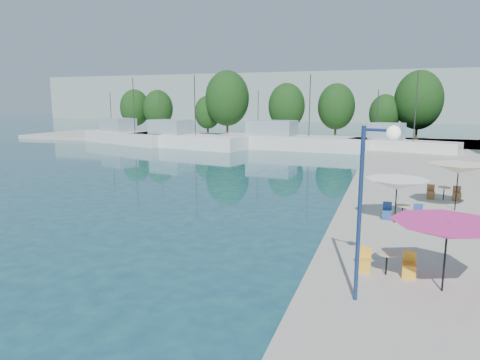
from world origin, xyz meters
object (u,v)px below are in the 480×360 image
at_px(trawler_04, 399,146).
at_px(umbrella_white, 397,184).
at_px(trawler_03, 290,141).
at_px(umbrella_cream, 459,169).
at_px(street_lamp, 372,182).
at_px(trawler_01, 127,136).
at_px(umbrella_pink, 447,231).
at_px(trawler_02, 183,140).

height_order(trawler_04, umbrella_white, trawler_04).
xyz_separation_m(trawler_03, umbrella_white, (13.12, -35.69, 1.39)).
distance_m(umbrella_cream, street_lamp, 13.22).
bearing_deg(umbrella_white, trawler_04, 88.82).
bearing_deg(street_lamp, trawler_01, 148.77).
relative_size(trawler_03, umbrella_pink, 6.36).
relative_size(trawler_04, umbrella_white, 4.41).
bearing_deg(trawler_03, street_lamp, -70.00).
bearing_deg(umbrella_pink, umbrella_cream, 81.11).
bearing_deg(umbrella_cream, trawler_01, 142.54).
height_order(trawler_03, umbrella_white, trawler_03).
relative_size(trawler_03, umbrella_cream, 6.86).
relative_size(trawler_01, street_lamp, 3.53).
distance_m(trawler_03, street_lamp, 46.45).
height_order(umbrella_white, umbrella_cream, umbrella_cream).
bearing_deg(street_lamp, trawler_03, 123.78).
height_order(trawler_01, trawler_02, same).
xyz_separation_m(trawler_01, umbrella_cream, (41.75, -31.99, 1.76)).
bearing_deg(trawler_01, street_lamp, -28.74).
relative_size(trawler_01, trawler_04, 1.36).
xyz_separation_m(trawler_03, umbrella_cream, (16.15, -32.11, 1.76)).
bearing_deg(umbrella_white, street_lamp, -95.25).
relative_size(trawler_02, trawler_04, 1.42).
distance_m(trawler_04, street_lamp, 42.47).
height_order(trawler_02, umbrella_cream, trawler_02).
bearing_deg(trawler_01, trawler_02, 8.07).
height_order(trawler_03, umbrella_cream, trawler_03).
bearing_deg(umbrella_pink, trawler_04, 90.87).
xyz_separation_m(trawler_02, umbrella_white, (27.86, -33.11, 1.39)).
xyz_separation_m(trawler_03, umbrella_pink, (14.43, -43.13, 1.43)).
distance_m(trawler_01, trawler_02, 11.14).
height_order(trawler_04, umbrella_cream, trawler_04).
height_order(trawler_03, street_lamp, trawler_03).
height_order(trawler_01, street_lamp, trawler_01).
distance_m(trawler_02, umbrella_pink, 49.97).
bearing_deg(trawler_01, trawler_04, 17.63).
distance_m(trawler_02, umbrella_white, 43.30).
height_order(trawler_01, trawler_03, same).
distance_m(trawler_04, umbrella_pink, 40.80).
bearing_deg(umbrella_pink, trawler_03, 108.50).
bearing_deg(street_lamp, umbrella_white, 103.15).
relative_size(trawler_01, umbrella_cream, 5.79).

